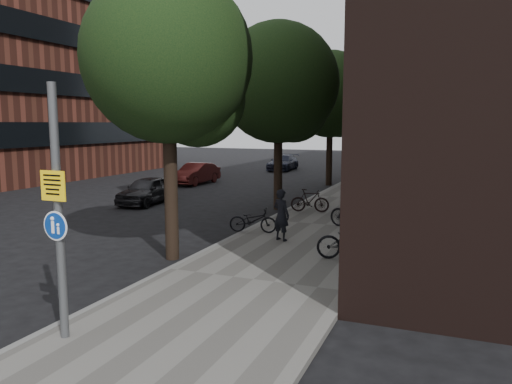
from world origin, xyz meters
The scene contains 15 objects.
ground centered at (0.00, 0.00, 0.00)m, with size 120.00×120.00×0.00m, color black.
sidewalk centered at (0.25, 10.00, 0.06)m, with size 4.50×60.00×0.12m, color slate.
curb_edge centered at (-2.00, 10.00, 0.07)m, with size 0.15×60.00×0.13m, color slate.
street_tree_near centered at (-2.53, 4.64, 5.11)m, with size 4.40×4.40×7.50m.
street_tree_mid centered at (-2.53, 13.14, 5.11)m, with size 5.00×5.00×7.80m.
street_tree_far centered at (-2.53, 22.14, 5.11)m, with size 5.00×5.00×7.80m.
signpost centered at (-1.48, -0.70, 2.22)m, with size 0.48×0.14×4.16m.
pedestrian centered at (-0.42, 7.17, 0.90)m, with size 0.57×0.38×1.57m, color black.
parked_bike_facade_near centered at (2.00, 5.86, 0.61)m, with size 0.65×1.85×0.97m, color black.
parked_bike_facade_far centered at (1.22, 9.72, 0.62)m, with size 0.47×1.66×1.00m, color black.
parked_bike_curb_near centered at (-1.63, 7.86, 0.53)m, with size 0.54×1.55×0.82m, color black.
parked_bike_curb_far centered at (-0.96, 12.21, 0.58)m, with size 0.43×1.53×0.92m, color black.
parked_car_near centered at (-8.61, 12.13, 0.62)m, with size 1.45×3.61×1.23m, color black.
parked_car_mid centered at (-10.15, 19.52, 0.63)m, with size 1.34×3.83×1.26m, color #511917.
parked_car_far centered at (-8.18, 29.89, 0.61)m, with size 1.70×4.17×1.21m, color #1B1F30.
Camera 1 is at (4.43, -6.81, 3.64)m, focal length 35.00 mm.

